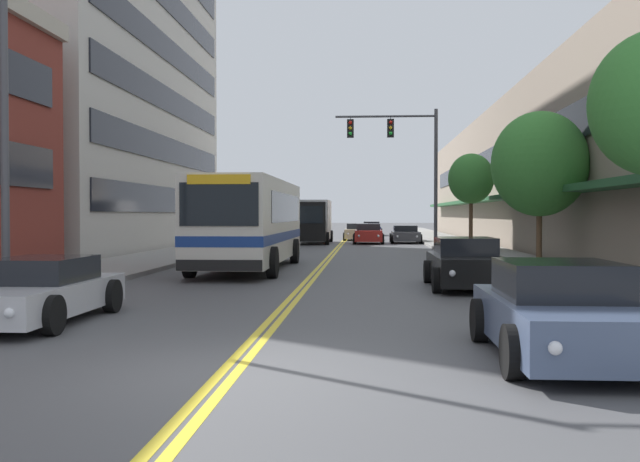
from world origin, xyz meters
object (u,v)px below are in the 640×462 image
Objects in this scene: city_bus at (251,219)px; car_slate_blue_parked_right_foreground at (561,314)px; car_black_parked_right_mid at (466,264)px; street_lamp_left_near at (16,52)px; car_dark_grey_parked_right_far at (405,235)px; car_navy_moving_second at (371,229)px; car_red_moving_third at (368,234)px; car_charcoal_parked_left_near at (246,242)px; car_silver_parked_left_mid at (39,292)px; fire_hydrant at (572,283)px; traffic_signal_mast at (403,152)px; street_tree_right_far at (471,179)px; street_tree_right_mid at (540,164)px; car_beige_moving_lead at (357,232)px; box_truck at (312,221)px.

car_slate_blue_parked_right_foreground is at bearing -66.33° from city_bus.
city_bus is 2.59× the size of car_slate_blue_parked_right_foreground.
car_black_parked_right_mid is 0.51× the size of street_lamp_left_near.
car_slate_blue_parked_right_foreground is at bearing -89.95° from car_dark_grey_parked_right_far.
car_navy_moving_second is at bearing 83.61° from city_bus.
car_black_parked_right_mid is at bearing -84.93° from car_red_moving_third.
car_charcoal_parked_left_near is 0.93× the size of car_silver_parked_left_mid.
city_bus is 12.97× the size of fire_hydrant.
car_silver_parked_left_mid is at bearing -97.91° from city_bus.
car_charcoal_parked_left_near is 22.87m from street_lamp_left_near.
car_silver_parked_left_mid is 0.63× the size of traffic_signal_mast.
car_silver_parked_left_mid is 0.89× the size of street_tree_right_far.
fire_hydrant is (1.55, -35.07, 0.00)m from car_dark_grey_parked_right_far.
city_bus is at bearing 82.09° from car_silver_parked_left_mid.
street_lamp_left_near is (-9.46, -36.53, 4.57)m from car_dark_grey_parked_right_far.
street_tree_right_far is (11.71, 26.31, 3.36)m from car_silver_parked_left_mid.
car_silver_parked_left_mid is 4.68m from street_lamp_left_near.
car_navy_moving_second is (6.55, 31.79, 0.02)m from car_charcoal_parked_left_near.
street_tree_right_mid is (6.15, -22.59, 3.18)m from car_red_moving_third.
car_dark_grey_parked_right_far is at bearing 90.06° from car_black_parked_right_mid.
car_navy_moving_second is 0.53× the size of street_lamp_left_near.
street_lamp_left_near is 10.25× the size of fire_hydrant.
car_beige_moving_lead is 0.87× the size of street_tree_right_mid.
fire_hydrant is (8.03, -34.16, -0.99)m from box_truck.
car_red_moving_third is at bearing 80.29° from car_silver_parked_left_mid.
car_navy_moving_second is at bearing 98.05° from street_tree_right_mid.
car_silver_parked_left_mid is at bearing -89.84° from car_charcoal_parked_left_near.
fire_hydrant is at bearing -72.10° from car_black_parked_right_mid.
street_tree_right_mid is (10.06, -22.74, 2.26)m from box_truck.
street_tree_right_far reaches higher than city_bus.
car_navy_moving_second is at bearing 84.72° from car_beige_moving_lead.
car_black_parked_right_mid is 0.81× the size of street_tree_right_mid.
street_tree_right_mid reaches higher than car_slate_blue_parked_right_foreground.
traffic_signal_mast is 1.31× the size of street_tree_right_mid.
car_navy_moving_second is 41.83m from street_tree_right_mid.
street_tree_right_mid is (4.41, -9.96, -1.32)m from traffic_signal_mast.
car_black_parked_right_mid is at bearing 32.98° from street_lamp_left_near.
car_black_parked_right_mid is 1.00× the size of car_dark_grey_parked_right_far.
fire_hydrant is (11.01, 1.47, -4.56)m from street_lamp_left_near.
street_tree_right_far is 5.98× the size of fire_hydrant.
car_beige_moving_lead reaches higher than car_charcoal_parked_left_near.
car_charcoal_parked_left_near is 18.49m from car_black_parked_right_mid.
street_tree_right_far is at bearing 36.97° from traffic_signal_mast.
car_navy_moving_second is 52.86m from fire_hydrant.
car_charcoal_parked_left_near reaches higher than car_dark_grey_parked_right_far.
car_slate_blue_parked_right_foreground is at bearing -102.29° from street_tree_right_mid.
traffic_signal_mast reaches higher than fire_hydrant.
car_black_parked_right_mid is 12.18m from street_lamp_left_near.
street_lamp_left_near is 1.71× the size of street_tree_right_far.
traffic_signal_mast reaches higher than car_dark_grey_parked_right_far.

